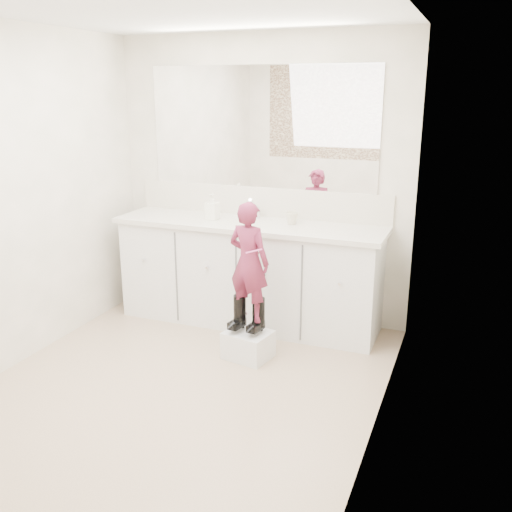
% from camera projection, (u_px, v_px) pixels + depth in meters
% --- Properties ---
extents(floor, '(3.00, 3.00, 0.00)m').
position_uv_depth(floor, '(182.00, 387.00, 3.88)').
color(floor, '#987B63').
rests_on(floor, ground).
extents(ceiling, '(3.00, 3.00, 0.00)m').
position_uv_depth(ceiling, '(166.00, 6.00, 3.20)').
color(ceiling, white).
rests_on(ceiling, wall_back).
extents(wall_back, '(2.60, 0.00, 2.60)m').
position_uv_depth(wall_back, '(261.00, 180.00, 4.88)').
color(wall_back, '#BDB9A1').
rests_on(wall_back, floor).
extents(wall_left, '(0.00, 3.00, 3.00)m').
position_uv_depth(wall_left, '(12.00, 200.00, 4.00)').
color(wall_left, '#BDB9A1').
rests_on(wall_left, floor).
extents(wall_right, '(0.00, 3.00, 3.00)m').
position_uv_depth(wall_right, '(386.00, 233.00, 3.09)').
color(wall_right, '#BDB9A1').
rests_on(wall_right, floor).
extents(vanity_cabinet, '(2.20, 0.55, 0.85)m').
position_uv_depth(vanity_cabinet, '(249.00, 275.00, 4.86)').
color(vanity_cabinet, silver).
rests_on(vanity_cabinet, floor).
extents(countertop, '(2.28, 0.58, 0.04)m').
position_uv_depth(countertop, '(248.00, 225.00, 4.72)').
color(countertop, beige).
rests_on(countertop, vanity_cabinet).
extents(backsplash, '(2.28, 0.03, 0.25)m').
position_uv_depth(backsplash, '(260.00, 201.00, 4.92)').
color(backsplash, beige).
rests_on(backsplash, countertop).
extents(mirror, '(2.00, 0.02, 1.00)m').
position_uv_depth(mirror, '(260.00, 128.00, 4.75)').
color(mirror, white).
rests_on(mirror, wall_back).
extents(faucet, '(0.08, 0.08, 0.10)m').
position_uv_depth(faucet, '(256.00, 212.00, 4.84)').
color(faucet, silver).
rests_on(faucet, countertop).
extents(cup, '(0.11, 0.11, 0.10)m').
position_uv_depth(cup, '(292.00, 218.00, 4.64)').
color(cup, beige).
rests_on(cup, countertop).
extents(soap_bottle, '(0.10, 0.11, 0.22)m').
position_uv_depth(soap_bottle, '(212.00, 207.00, 4.78)').
color(soap_bottle, white).
rests_on(soap_bottle, countertop).
extents(step_stool, '(0.37, 0.33, 0.21)m').
position_uv_depth(step_stool, '(248.00, 345.00, 4.28)').
color(step_stool, silver).
rests_on(step_stool, floor).
extents(boot_left, '(0.13, 0.20, 0.27)m').
position_uv_depth(boot_left, '(240.00, 313.00, 4.26)').
color(boot_left, black).
rests_on(boot_left, step_stool).
extents(boot_right, '(0.13, 0.20, 0.27)m').
position_uv_depth(boot_right, '(259.00, 315.00, 4.20)').
color(boot_right, black).
rests_on(boot_right, step_stool).
extents(toddler, '(0.36, 0.27, 0.88)m').
position_uv_depth(toddler, '(249.00, 262.00, 4.11)').
color(toddler, '#B43769').
rests_on(toddler, step_stool).
extents(toothbrush, '(0.14, 0.04, 0.06)m').
position_uv_depth(toothbrush, '(254.00, 251.00, 3.99)').
color(toothbrush, pink).
rests_on(toothbrush, toddler).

